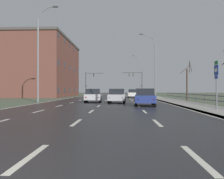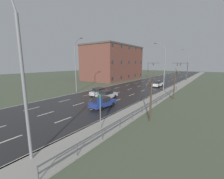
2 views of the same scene
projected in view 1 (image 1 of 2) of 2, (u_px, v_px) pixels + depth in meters
name	position (u px, v px, depth m)	size (l,w,h in m)	color
ground_plane	(111.00, 97.00, 51.04)	(160.00, 160.00, 0.12)	#4C5642
road_asphalt_strip	(113.00, 95.00, 63.03)	(14.00, 120.00, 0.03)	#232326
sidewalk_right	(145.00, 95.00, 62.75)	(3.00, 120.00, 0.12)	gray
guardrail	(196.00, 97.00, 25.20)	(0.07, 31.94, 1.00)	#515459
street_lamp_midground	(154.00, 67.00, 38.69)	(2.72, 0.24, 10.57)	slate
street_lamp_distant	(140.00, 76.00, 67.26)	(2.45, 0.24, 11.13)	slate
street_lamp_left_bank	(39.00, 55.00, 27.77)	(2.40, 0.24, 11.16)	slate
highway_sign	(216.00, 79.00, 16.18)	(0.09, 0.68, 3.43)	slate
traffic_signal_right	(137.00, 79.00, 65.87)	(5.53, 0.36, 6.44)	#38383A
traffic_signal_left	(89.00, 80.00, 68.30)	(5.17, 0.36, 6.47)	#38383A
car_near_right	(145.00, 97.00, 21.88)	(2.03, 4.20, 1.57)	navy
car_near_left	(133.00, 93.00, 44.77)	(1.97, 4.17, 1.57)	silver
car_far_right	(93.00, 95.00, 27.68)	(2.00, 4.18, 1.57)	#B7B7BC
car_mid_centre	(117.00, 96.00, 26.31)	(1.96, 4.16, 1.57)	#B7B7BC
brick_building	(40.00, 68.00, 54.35)	(13.82, 23.47, 12.67)	brown
bare_tree_mid	(187.00, 83.00, 32.94)	(1.51, 1.57, 5.39)	#423328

